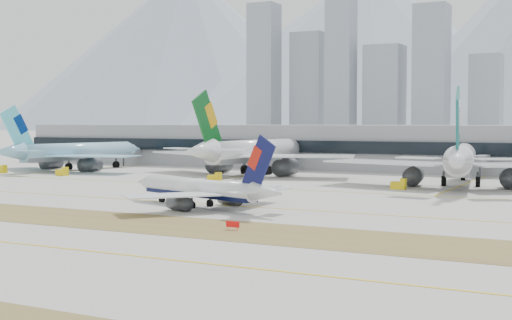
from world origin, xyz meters
The scene contains 13 objects.
ground centered at (0.00, 0.00, 0.00)m, with size 3000.00×3000.00×0.00m, color #A6A39C.
apron_markings centered at (0.00, -53.95, 0.02)m, with size 360.00×122.22×0.06m.
taxiing_airliner centered at (4.43, -10.11, 3.38)m, with size 40.42×34.30×14.01m.
widebody_korean centered at (-88.74, 58.81, 5.74)m, with size 59.62×59.08×21.60m.
widebody_eva centered at (-26.71, 69.94, 6.69)m, with size 70.47×69.10×25.18m.
widebody_cathay centered at (38.02, 56.39, 6.37)m, with size 66.31×65.61×23.96m.
terminal centered at (0.00, 114.84, 7.50)m, with size 280.00×43.10×15.00m.
hold_sign_right centered at (22.97, -32.00, 0.88)m, with size 2.20×0.15×1.35m.
gse_a centered at (-75.21, 39.02, 1.05)m, with size 3.55×2.00×2.60m.
gse_extra centered at (-99.81, 38.42, 1.05)m, with size 3.55×2.00×2.60m.
gse_b centered at (-23.22, 40.65, 1.05)m, with size 3.55×2.00×2.60m.
gse_c centered at (26.45, 42.69, 1.05)m, with size 3.55×2.00×2.60m.
city_skyline centered at (-106.76, 453.42, 49.80)m, with size 342.00×49.80×140.00m.
Camera 1 is at (73.87, -122.70, 15.81)m, focal length 50.00 mm.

